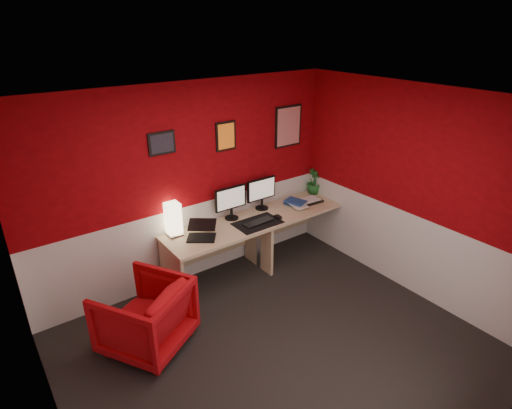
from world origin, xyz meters
The scene contains 26 objects.
ground centered at (0.00, 0.00, 0.00)m, with size 4.00×3.50×0.01m, color black.
ceiling centered at (0.00, 0.00, 2.50)m, with size 4.00×3.50×0.01m, color white.
wall_back centered at (0.00, 1.75, 1.25)m, with size 4.00×0.01×2.50m, color #96070D.
wall_front centered at (0.00, -1.75, 1.25)m, with size 4.00×0.01×2.50m, color #96070D.
wall_left centered at (-2.00, 0.00, 1.25)m, with size 0.01×3.50×2.50m, color #96070D.
wall_right centered at (2.00, 0.00, 1.25)m, with size 0.01×3.50×2.50m, color #96070D.
wainscot_back centered at (0.00, 1.75, 0.50)m, with size 4.00×0.01×1.00m, color silver.
wainscot_right centered at (2.00, 0.00, 0.50)m, with size 0.01×3.50×1.00m, color silver.
desk centered at (0.79, 1.41, 0.36)m, with size 2.60×0.65×0.73m, color tan.
shoji_lamp centered at (-0.30, 1.63, 0.93)m, with size 0.16×0.16×0.40m, color #FFE5B2.
laptop centered at (-0.09, 1.37, 0.84)m, with size 0.33×0.23×0.22m, color black.
monitor_left centered at (0.50, 1.61, 1.02)m, with size 0.45×0.06×0.58m, color black.
monitor_right centered at (1.01, 1.63, 1.02)m, with size 0.45×0.06×0.58m, color black.
desk_mat centered at (0.69, 1.30, 0.73)m, with size 0.60×0.38×0.01m, color black.
keyboard centered at (0.70, 1.29, 0.74)m, with size 0.42×0.14×0.02m, color black.
mouse centered at (0.99, 1.25, 0.75)m, with size 0.06×0.10×0.03m, color black.
book_bottom centered at (1.36, 1.43, 0.74)m, with size 0.20×0.27×0.03m, color navy.
book_middle centered at (1.33, 1.38, 0.77)m, with size 0.20×0.27×0.02m, color silver.
book_top centered at (1.34, 1.40, 0.79)m, with size 0.21×0.28×0.03m, color navy.
zen_tray centered at (1.68, 1.41, 0.74)m, with size 0.35×0.25×0.03m, color black.
potted_plant centered at (1.96, 1.61, 0.92)m, with size 0.21×0.21×0.37m, color #19591E.
pc_tower centered at (0.88, 1.55, 0.23)m, with size 0.20×0.45×0.45m, color #99999E.
armchair centered at (-1.03, 0.87, 0.37)m, with size 0.78×0.81×0.73m, color #AD0D12.
art_left centered at (-0.31, 1.74, 1.85)m, with size 0.32×0.02×0.26m, color black.
art_center centered at (0.53, 1.74, 1.80)m, with size 0.28×0.02×0.36m, color orange.
art_right centered at (1.53, 1.74, 1.78)m, with size 0.44×0.02×0.56m, color red.
Camera 1 is at (-2.12, -2.51, 3.11)m, focal length 29.12 mm.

